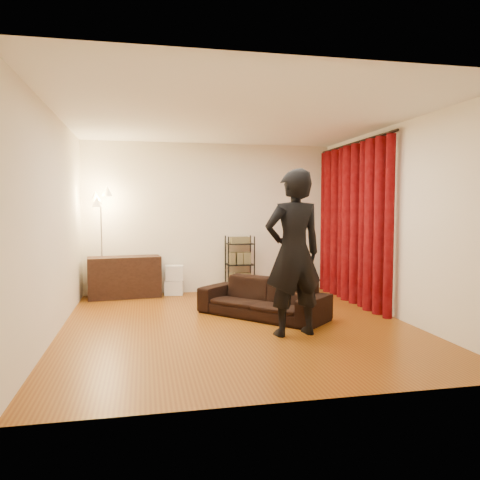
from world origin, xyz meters
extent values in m
plane|color=brown|center=(0.00, 0.00, 0.00)|extent=(5.00, 5.00, 0.00)
plane|color=white|center=(0.00, 0.00, 2.70)|extent=(5.00, 5.00, 0.00)
plane|color=white|center=(0.00, 2.50, 1.35)|extent=(5.00, 0.00, 5.00)
plane|color=white|center=(0.00, -2.50, 1.35)|extent=(5.00, 0.00, 5.00)
plane|color=white|center=(-2.25, 0.00, 1.35)|extent=(0.00, 5.00, 5.00)
plane|color=white|center=(2.25, 0.00, 1.35)|extent=(0.00, 5.00, 5.00)
cylinder|color=black|center=(2.15, 1.12, 2.58)|extent=(0.04, 2.65, 0.04)
imported|color=black|center=(0.44, 0.37, 0.27)|extent=(1.78, 1.83, 0.54)
imported|color=black|center=(0.57, -0.62, 1.00)|extent=(0.79, 0.58, 2.00)
cube|color=black|center=(-1.53, 2.23, 0.35)|extent=(1.25, 0.58, 0.71)
camera|label=1|loc=(-1.19, -5.97, 1.55)|focal=35.00mm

